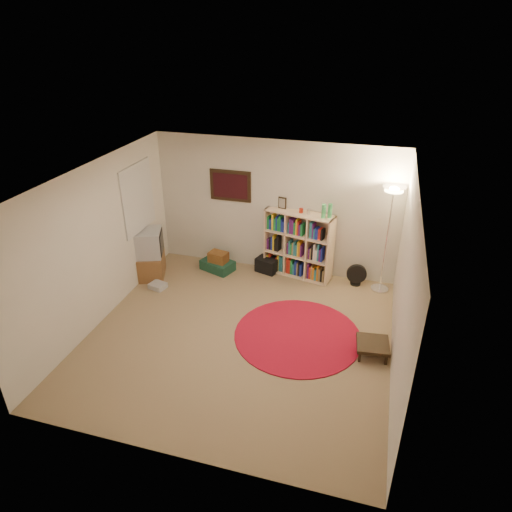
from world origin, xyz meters
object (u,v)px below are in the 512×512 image
at_px(floor_fan, 356,275).
at_px(tv_stand, 151,254).
at_px(side_table, 373,345).
at_px(suitcase, 218,265).
at_px(floor_lamp, 392,206).
at_px(bookshelf, 298,245).

distance_m(floor_fan, tv_stand, 3.79).
bearing_deg(side_table, tv_stand, 163.58).
height_order(tv_stand, suitcase, tv_stand).
bearing_deg(floor_lamp, suitcase, -177.98).
bearing_deg(suitcase, floor_fan, 23.52).
distance_m(floor_lamp, side_table, 2.35).
bearing_deg(side_table, suitcase, 149.79).
bearing_deg(floor_fan, suitcase, 175.99).
distance_m(bookshelf, side_table, 2.55).
bearing_deg(suitcase, side_table, -10.21).
relative_size(floor_lamp, tv_stand, 2.08).
height_order(tv_stand, side_table, tv_stand).
height_order(suitcase, side_table, side_table).
distance_m(bookshelf, floor_lamp, 1.84).
bearing_deg(floor_lamp, tv_stand, -171.14).
bearing_deg(suitcase, tv_stand, -134.00).
height_order(floor_fan, tv_stand, tv_stand).
bearing_deg(floor_fan, bookshelf, 167.73).
relative_size(floor_fan, side_table, 0.81).
height_order(floor_fan, side_table, floor_fan).
bearing_deg(tv_stand, floor_lamp, -11.66).
bearing_deg(floor_fan, tv_stand, -176.87).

